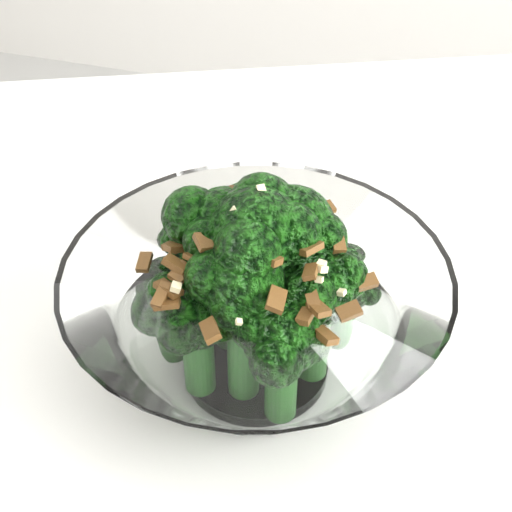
# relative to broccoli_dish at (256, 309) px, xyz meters

# --- Properties ---
(broccoli_dish) EXTENTS (0.20, 0.20, 0.12)m
(broccoli_dish) POSITION_rel_broccoli_dish_xyz_m (0.00, 0.00, 0.00)
(broccoli_dish) COLOR white
(broccoli_dish) RESTS_ON table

